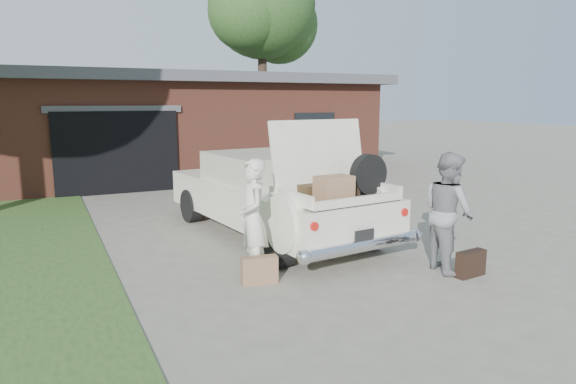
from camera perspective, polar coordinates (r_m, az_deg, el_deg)
name	(u,v)px	position (r m, az deg, el deg)	size (l,w,h in m)	color
ground	(306,273)	(7.55, 2.01, -8.97)	(90.00, 90.00, 0.00)	gray
house	(177,124)	(18.32, -12.24, 7.39)	(12.80, 7.80, 3.30)	brown
tree_right	(263,11)	(26.51, -2.76, 19.42)	(5.99, 5.21, 9.67)	#38281E
sedan	(273,194)	(9.47, -1.72, -0.21)	(2.60, 5.46, 2.17)	silver
woman_left	(253,219)	(7.18, -3.91, -3.00)	(0.61, 0.40, 1.69)	silver
woman_right	(448,212)	(7.83, 17.40, -2.12)	(0.85, 0.66, 1.75)	gray
suitcase_left	(260,270)	(7.08, -3.18, -8.66)	(0.49, 0.16, 0.38)	#8C6347
suitcase_right	(471,264)	(7.80, 19.64, -7.51)	(0.49, 0.15, 0.38)	black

